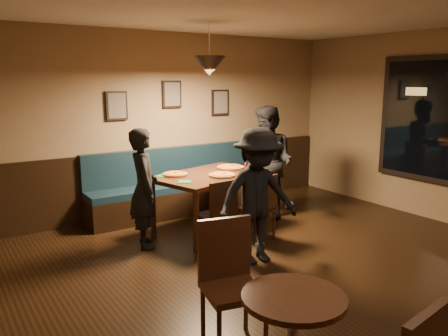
# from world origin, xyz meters

# --- Properties ---
(floor) EXTENTS (7.00, 7.00, 0.00)m
(floor) POSITION_xyz_m (0.00, 0.00, 0.00)
(floor) COLOR black
(floor) RESTS_ON ground
(wall_back) EXTENTS (6.00, 0.00, 6.00)m
(wall_back) POSITION_xyz_m (0.00, 3.50, 1.40)
(wall_back) COLOR #8C704F
(wall_back) RESTS_ON ground
(wainscot) EXTENTS (5.88, 0.06, 1.00)m
(wainscot) POSITION_xyz_m (0.00, 3.47, 0.50)
(wainscot) COLOR black
(wainscot) RESTS_ON ground
(booth_bench) EXTENTS (3.00, 0.60, 1.00)m
(booth_bench) POSITION_xyz_m (0.00, 3.20, 0.50)
(booth_bench) COLOR #0F232D
(booth_bench) RESTS_ON ground
(picture_left) EXTENTS (0.32, 0.04, 0.42)m
(picture_left) POSITION_xyz_m (-0.90, 3.47, 1.70)
(picture_left) COLOR black
(picture_left) RESTS_ON wall_back
(picture_center) EXTENTS (0.32, 0.04, 0.42)m
(picture_center) POSITION_xyz_m (0.00, 3.47, 1.85)
(picture_center) COLOR black
(picture_center) RESTS_ON wall_back
(picture_right) EXTENTS (0.32, 0.04, 0.42)m
(picture_right) POSITION_xyz_m (0.90, 3.47, 1.70)
(picture_right) COLOR black
(picture_right) RESTS_ON wall_back
(pendant_lamp) EXTENTS (0.44, 0.44, 0.25)m
(pendant_lamp) POSITION_xyz_m (-0.09, 2.21, 2.25)
(pendant_lamp) COLOR black
(pendant_lamp) RESTS_ON ceiling
(dining_table) EXTENTS (1.72, 1.33, 0.81)m
(dining_table) POSITION_xyz_m (-0.09, 2.21, 0.41)
(dining_table) COLOR black
(dining_table) RESTS_ON floor
(chair_near_left) EXTENTS (0.41, 0.41, 0.90)m
(chair_near_left) POSITION_xyz_m (-0.39, 1.59, 0.45)
(chair_near_left) COLOR #321E0E
(chair_near_left) RESTS_ON floor
(chair_near_right) EXTENTS (0.46, 0.46, 0.88)m
(chair_near_right) POSITION_xyz_m (0.23, 1.58, 0.44)
(chair_near_right) COLOR black
(chair_near_right) RESTS_ON floor
(diner_left) EXTENTS (0.50, 0.62, 1.50)m
(diner_left) POSITION_xyz_m (-1.07, 2.17, 0.75)
(diner_left) COLOR black
(diner_left) RESTS_ON floor
(diner_right) EXTENTS (0.83, 0.96, 1.70)m
(diner_right) POSITION_xyz_m (0.98, 2.27, 0.85)
(diner_right) COLOR black
(diner_right) RESTS_ON floor
(diner_front) EXTENTS (1.07, 0.69, 1.55)m
(diner_front) POSITION_xyz_m (-0.20, 1.00, 0.78)
(diner_front) COLOR black
(diner_front) RESTS_ON floor
(pizza_a) EXTENTS (0.35, 0.35, 0.04)m
(pizza_a) POSITION_xyz_m (-0.53, 2.38, 0.83)
(pizza_a) COLOR orange
(pizza_a) RESTS_ON dining_table
(pizza_b) EXTENTS (0.39, 0.39, 0.04)m
(pizza_b) POSITION_xyz_m (-0.04, 1.98, 0.83)
(pizza_b) COLOR #C67925
(pizza_b) RESTS_ON dining_table
(pizza_c) EXTENTS (0.50, 0.50, 0.04)m
(pizza_c) POSITION_xyz_m (0.35, 2.35, 0.83)
(pizza_c) COLOR orange
(pizza_c) RESTS_ON dining_table
(soda_glass) EXTENTS (0.07, 0.07, 0.14)m
(soda_glass) POSITION_xyz_m (0.55, 1.89, 0.88)
(soda_glass) COLOR black
(soda_glass) RESTS_ON dining_table
(tabasco_bottle) EXTENTS (0.03, 0.03, 0.11)m
(tabasco_bottle) POSITION_xyz_m (0.47, 2.15, 0.87)
(tabasco_bottle) COLOR #A00515
(tabasco_bottle) RESTS_ON dining_table
(napkin_a) EXTENTS (0.20, 0.20, 0.01)m
(napkin_a) POSITION_xyz_m (-0.69, 2.44, 0.81)
(napkin_a) COLOR #1C6A22
(napkin_a) RESTS_ON dining_table
(napkin_b) EXTENTS (0.22, 0.22, 0.01)m
(napkin_b) POSITION_xyz_m (-0.61, 1.97, 0.81)
(napkin_b) COLOR #1E702A
(napkin_b) RESTS_ON dining_table
(cutlery_set) EXTENTS (0.20, 0.07, 0.00)m
(cutlery_set) POSITION_xyz_m (-0.05, 1.81, 0.81)
(cutlery_set) COLOR silver
(cutlery_set) RESTS_ON dining_table
(cafe_chair_far) EXTENTS (0.53, 0.53, 1.00)m
(cafe_chair_far) POSITION_xyz_m (-1.39, -0.25, 0.50)
(cafe_chair_far) COLOR black
(cafe_chair_far) RESTS_ON floor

